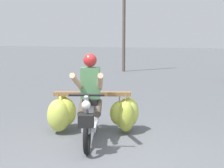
# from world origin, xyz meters

# --- Properties ---
(ground_plane) EXTENTS (120.00, 120.00, 0.00)m
(ground_plane) POSITION_xyz_m (0.00, 0.00, 0.00)
(ground_plane) COLOR #56595E
(motorbike_main_loaded) EXTENTS (1.74, 1.83, 1.58)m
(motorbike_main_loaded) POSITION_xyz_m (-0.75, 1.09, 0.48)
(motorbike_main_loaded) COLOR black
(motorbike_main_loaded) RESTS_ON ground
(utility_pole) EXTENTS (0.18, 0.18, 6.41)m
(utility_pole) POSITION_xyz_m (-4.03, 11.67, 3.20)
(utility_pole) COLOR brown
(utility_pole) RESTS_ON ground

